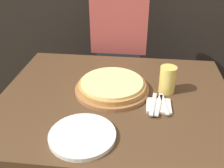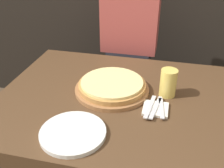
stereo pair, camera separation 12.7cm
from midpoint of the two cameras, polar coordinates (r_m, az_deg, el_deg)
The scene contains 9 objects.
dining_table at distance 1.49m, azimuth -1.87°, elevation -14.85°, with size 1.11×0.91×0.75m.
pizza_on_board at distance 1.28m, azimuth -2.85°, elevation -0.62°, with size 0.36×0.36×0.06m.
beer_glass at distance 1.27m, azimuth 9.24°, elevation 1.11°, with size 0.08×0.08×0.13m.
dinner_plate at distance 1.03m, azimuth -10.05°, elevation -11.11°, with size 0.26×0.26×0.02m.
napkin_stack at distance 1.19m, azimuth 7.10°, elevation -4.83°, with size 0.11×0.11×0.01m.
fork at distance 1.18m, azimuth 5.91°, elevation -4.42°, with size 0.04×0.18×0.00m.
dinner_knife at distance 1.18m, azimuth 7.12°, elevation -4.49°, with size 0.05×0.18×0.00m.
spoon at distance 1.18m, azimuth 8.34°, elevation -4.56°, with size 0.04×0.15×0.00m.
diner_person at distance 1.85m, azimuth -0.35°, elevation 6.11°, with size 0.36×0.20×1.35m.
Camera 1 is at (0.11, -1.05, 1.43)m, focal length 42.00 mm.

